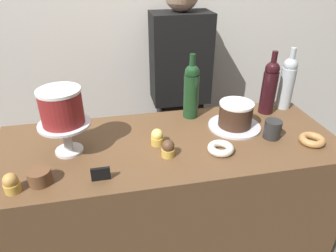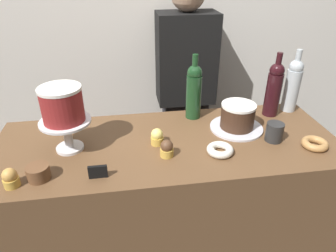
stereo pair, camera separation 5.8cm
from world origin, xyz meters
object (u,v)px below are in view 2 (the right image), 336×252
cake_stand_pedestal (67,130)px  cupcake_chocolate (167,149)px  wine_bottle_dark_red (274,88)px  price_sign_chalkboard (98,172)px  white_layer_cake (62,104)px  wine_bottle_clear (293,84)px  cupcake_lemon (157,137)px  donut_sugar (220,150)px  wine_bottle_green (194,91)px  cupcake_caramel (10,178)px  coffee_cup_ceramic (274,132)px  cookie_stack (38,173)px  donut_maple (315,144)px  barista_figure (185,101)px  chocolate_round_cake (238,116)px

cake_stand_pedestal → cupcake_chocolate: 0.42m
wine_bottle_dark_red → price_sign_chalkboard: (-0.86, -0.40, -0.12)m
white_layer_cake → cupcake_chocolate: white_layer_cake is taller
wine_bottle_clear → cake_stand_pedestal: bearing=-168.9°
cupcake_lemon → donut_sugar: (0.25, -0.11, -0.02)m
wine_bottle_green → donut_sugar: bearing=-83.4°
cupcake_caramel → donut_sugar: (0.80, 0.09, -0.02)m
donut_sugar → coffee_cup_ceramic: size_ratio=1.32×
white_layer_cake → cupcake_caramel: bearing=-128.8°
wine_bottle_clear → cookie_stack: wine_bottle_clear is taller
donut_maple → cupcake_lemon: bearing=169.2°
cupcake_chocolate → barista_figure: barista_figure is taller
cupcake_caramel → coffee_cup_ceramic: 1.08m
cake_stand_pedestal → wine_bottle_dark_red: bearing=10.3°
price_sign_chalkboard → wine_bottle_green: bearing=43.1°
chocolate_round_cake → cupcake_lemon: chocolate_round_cake is taller
chocolate_round_cake → barista_figure: size_ratio=0.10×
chocolate_round_cake → cookie_stack: (-0.85, -0.25, -0.04)m
wine_bottle_clear → chocolate_round_cake: bearing=-155.6°
coffee_cup_ceramic → barista_figure: 0.79m
cupcake_chocolate → price_sign_chalkboard: bearing=-159.7°
wine_bottle_dark_red → donut_maple: size_ratio=2.91×
cupcake_chocolate → cupcake_caramel: 0.59m
white_layer_cake → cookie_stack: white_layer_cake is taller
white_layer_cake → donut_sugar: size_ratio=1.50×
chocolate_round_cake → price_sign_chalkboard: bearing=-156.5°
chocolate_round_cake → wine_bottle_green: wine_bottle_green is taller
price_sign_chalkboard → donut_sugar: bearing=9.9°
cupcake_chocolate → wine_bottle_clear: bearing=25.1°
cupcake_lemon → donut_maple: size_ratio=0.66×
cupcake_chocolate → barista_figure: bearing=73.0°
price_sign_chalkboard → cupcake_chocolate: bearing=20.3°
cupcake_chocolate → white_layer_cake: bearing=164.2°
white_layer_cake → coffee_cup_ceramic: bearing=-4.2°
cake_stand_pedestal → wine_bottle_green: size_ratio=0.64×
wine_bottle_green → price_sign_chalkboard: (-0.46, -0.43, -0.12)m
white_layer_cake → donut_maple: white_layer_cake is taller
chocolate_round_cake → price_sign_chalkboard: (-0.64, -0.28, -0.04)m
wine_bottle_clear → white_layer_cake: bearing=-168.9°
price_sign_chalkboard → wine_bottle_clear: bearing=23.8°
coffee_cup_ceramic → cupcake_lemon: bearing=174.6°
cake_stand_pedestal → cookie_stack: size_ratio=2.49×
chocolate_round_cake → cookie_stack: size_ratio=1.90×
cupcake_chocolate → donut_sugar: bearing=-3.6°
wine_bottle_clear → donut_maple: bearing=-100.2°
donut_sugar → price_sign_chalkboard: (-0.50, -0.09, 0.01)m
wine_bottle_clear → wine_bottle_dark_red: 0.13m
wine_bottle_dark_red → cupcake_chocolate: (-0.59, -0.29, -0.11)m
chocolate_round_cake → cupcake_lemon: (-0.39, -0.08, -0.03)m
white_layer_cake → cupcake_lemon: white_layer_cake is taller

